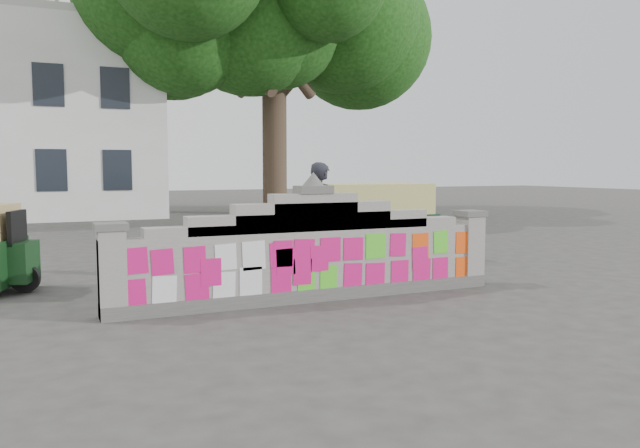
# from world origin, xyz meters

# --- Properties ---
(ground) EXTENTS (100.00, 100.00, 0.00)m
(ground) POSITION_xyz_m (0.00, 0.00, 0.00)
(ground) COLOR #383533
(ground) RESTS_ON ground
(parapet_wall) EXTENTS (6.48, 0.44, 2.01)m
(parapet_wall) POSITION_xyz_m (-0.00, -0.01, 0.75)
(parapet_wall) COLOR #4C4C49
(parapet_wall) RESTS_ON ground
(shade_tree) EXTENTS (12.00, 10.00, 12.00)m
(shade_tree) POSITION_xyz_m (6.00, 18.00, 8.94)
(shade_tree) COLOR #38281E
(shade_tree) RESTS_ON ground
(cyclist_bike) EXTENTS (2.21, 0.90, 1.14)m
(cyclist_bike) POSITION_xyz_m (0.82, 1.51, 0.57)
(cyclist_bike) COLOR black
(cyclist_bike) RESTS_ON ground
(cyclist_rider) EXTENTS (0.51, 0.73, 1.93)m
(cyclist_rider) POSITION_xyz_m (0.82, 1.51, 0.97)
(cyclist_rider) COLOR black
(cyclist_rider) RESTS_ON ground
(pedestrian) EXTENTS (0.67, 0.81, 1.51)m
(pedestrian) POSITION_xyz_m (1.57, 3.16, 0.76)
(pedestrian) COLOR #238242
(pedestrian) RESTS_ON ground
(rickshaw_right) EXTENTS (3.15, 1.54, 1.73)m
(rickshaw_right) POSITION_xyz_m (2.80, 3.32, 0.90)
(rickshaw_right) COLOR #10311F
(rickshaw_right) RESTS_ON ground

